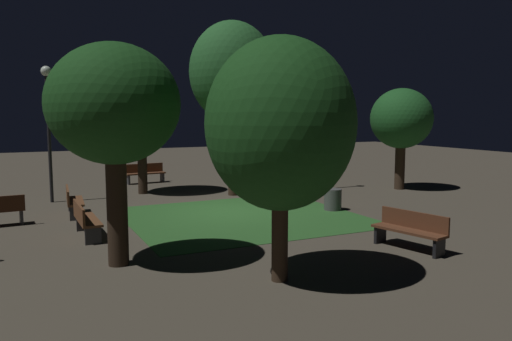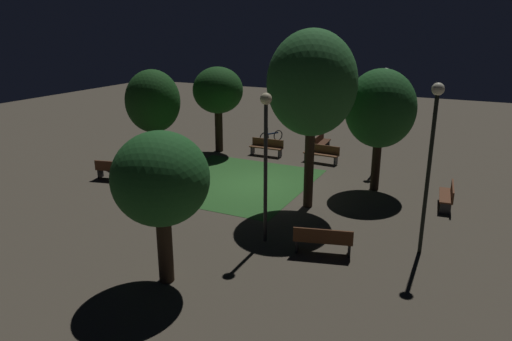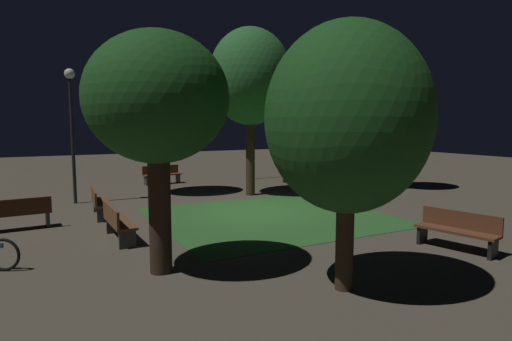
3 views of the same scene
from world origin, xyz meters
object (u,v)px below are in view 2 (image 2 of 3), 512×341
Objects in this scene: bench_near_trees at (323,240)px; tree_left_canopy at (380,109)px; tree_back_left at (161,180)px; trash_bin at (190,195)px; lamp_post_plaza_west at (384,102)px; lamp_post_near_wall at (432,143)px; bench_by_lamp at (267,147)px; bench_front_right at (448,195)px; lamp_post_path_center at (266,144)px; tree_right_canopy at (218,91)px; tree_tall_center at (153,102)px; bench_back_row at (115,169)px; bench_path_side at (322,153)px; bicycle at (271,136)px; bench_lawn_edge at (322,142)px; tree_near_wall at (312,84)px.

tree_left_canopy reaches higher than bench_near_trees.
tree_back_left is 6.32m from trash_bin.
lamp_post_near_wall is at bearing 109.81° from lamp_post_plaza_west.
bench_front_right is at bearing 158.37° from bench_by_lamp.
lamp_post_path_center is (4.63, 1.37, -0.23)m from lamp_post_near_wall.
bench_by_lamp is at bearing -87.76° from trash_bin.
trash_bin is at bearing 112.23° from tree_right_canopy.
tree_right_canopy is at bearing -67.77° from trash_bin.
tree_left_canopy is 1.11× the size of tree_tall_center.
bench_by_lamp is at bearing -65.52° from lamp_post_path_center.
lamp_post_path_center reaches higher than bench_back_row.
bench_path_side is 4.96m from bicycle.
bench_lawn_edge is 0.35× the size of lamp_post_near_wall.
lamp_post_path_center is (-1.39, -3.43, 0.33)m from tree_back_left.
trash_bin is at bearing 55.93° from lamp_post_plaza_west.
bench_by_lamp and bench_back_row have the same top height.
tree_tall_center reaches higher than bench_front_right.
bench_lawn_edge is 15.40m from tree_back_left.
bench_near_trees is 6.26m from trash_bin.
bench_by_lamp is 7.66m from tree_left_canopy.
bench_back_row is 11.12m from bench_near_trees.
bicycle is at bearing -125.37° from tree_tall_center.
bench_path_side is 0.38× the size of lamp_post_plaza_west.
bench_near_trees is 0.39× the size of lamp_post_path_center.
bench_front_right reaches higher than trash_bin.
tree_tall_center is (0.63, -3.81, 2.48)m from bench_back_row.
lamp_post_plaza_west is (3.51, -4.16, 2.76)m from bench_front_right.
bench_by_lamp is 3.96m from tree_right_canopy.
tree_back_left reaches higher than bicycle.
bench_lawn_edge is 0.98× the size of bench_back_row.
bench_path_side is at bearing -54.09° from lamp_post_near_wall.
tree_back_left is at bearing 104.07° from bicycle.
lamp_post_path_center is (-2.01, 11.77, 2.76)m from bench_lawn_edge.
tree_near_wall is 1.44× the size of tree_right_canopy.
bench_by_lamp is 0.38× the size of lamp_post_plaza_west.
bench_by_lamp is at bearing -150.04° from tree_tall_center.
lamp_post_near_wall reaches higher than lamp_post_plaza_west.
tree_right_canopy reaches higher than bench_path_side.
lamp_post_plaza_west reaches higher than tree_right_canopy.
bench_back_row is 1.00× the size of bench_near_trees.
trash_bin is (6.11, 4.85, -3.10)m from tree_left_canopy.
bench_by_lamp is at bearing 109.63° from bicycle.
tree_left_canopy reaches higher than bicycle.
bench_lawn_edge is at bearing -152.81° from tree_right_canopy.
lamp_post_plaza_west reaches higher than bench_near_trees.
bench_path_side is 5.35m from tree_left_canopy.
tree_near_wall is 6.31m from trash_bin.
lamp_post_path_center is at bearing 86.77° from tree_near_wall.
lamp_post_near_wall reaches higher than tree_tall_center.
bench_back_row is 0.41× the size of tree_tall_center.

